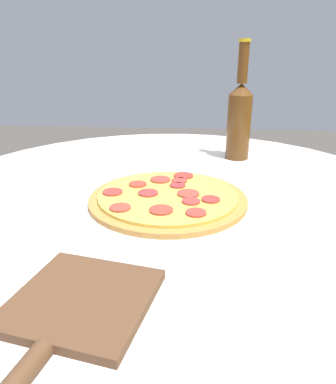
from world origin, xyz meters
name	(u,v)px	position (x,y,z in m)	size (l,w,h in m)	color
table	(169,260)	(0.00, 0.00, 0.57)	(1.07, 1.07, 0.73)	white
pizza	(168,198)	(0.04, 0.00, 0.74)	(0.31, 0.31, 0.02)	#B77F3D
beer_bottle	(239,117)	(-0.27, 0.16, 0.84)	(0.06, 0.06, 0.30)	#563314
pizza_paddle	(70,315)	(0.39, -0.08, 0.74)	(0.31, 0.19, 0.02)	brown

